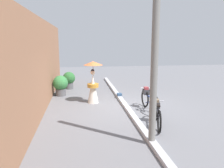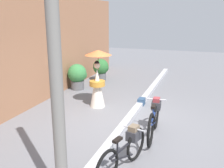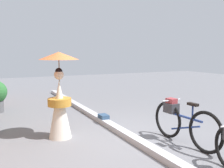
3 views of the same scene
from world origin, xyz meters
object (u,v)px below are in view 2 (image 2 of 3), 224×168
potted_plant_small (101,68)px  backpack_on_pavement (142,101)px  bicycle_far_side (154,118)px  bicycle_near_officer (125,150)px  utility_pole (55,52)px  potted_plant_by_door (78,75)px  person_with_parasol (97,78)px

potted_plant_small → backpack_on_pavement: bearing=-135.7°
bicycle_far_side → backpack_on_pavement: 2.21m
potted_plant_small → bicycle_near_officer: bearing=-154.0°
potted_plant_small → utility_pole: size_ratio=0.20×
utility_pole → potted_plant_small: bearing=18.0°
potted_plant_small → utility_pole: bearing=-162.0°
utility_pole → potted_plant_by_door: bearing=25.2°
bicycle_far_side → potted_plant_small: bearing=35.5°
bicycle_near_officer → utility_pole: 2.43m
bicycle_near_officer → backpack_on_pavement: bicycle_near_officer is taller
bicycle_far_side → potted_plant_by_door: bearing=50.4°
person_with_parasol → backpack_on_pavement: person_with_parasol is taller
potted_plant_by_door → potted_plant_small: size_ratio=1.04×
bicycle_near_officer → bicycle_far_side: bicycle_far_side is taller
potted_plant_by_door → utility_pole: utility_pole is taller
bicycle_near_officer → potted_plant_by_door: bearing=36.2°
person_with_parasol → potted_plant_by_door: 2.19m
bicycle_near_officer → potted_plant_small: bearing=26.0°
backpack_on_pavement → potted_plant_small: bearing=44.3°
bicycle_far_side → person_with_parasol: (1.42, 2.08, 0.48)m
potted_plant_by_door → backpack_on_pavement: 2.98m
potted_plant_small → backpack_on_pavement: potted_plant_small is taller
backpack_on_pavement → bicycle_far_side: bearing=-158.8°
bicycle_far_side → potted_plant_by_door: size_ratio=1.76×
bicycle_near_officer → utility_pole: (-1.28, 0.59, 1.99)m
bicycle_near_officer → backpack_on_pavement: 3.70m
potted_plant_small → utility_pole: utility_pole is taller
bicycle_near_officer → potted_plant_small: potted_plant_small is taller
backpack_on_pavement → person_with_parasol: bearing=115.5°
bicycle_near_officer → backpack_on_pavement: bearing=8.7°
bicycle_near_officer → utility_pole: utility_pole is taller
bicycle_near_officer → bicycle_far_side: 1.63m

